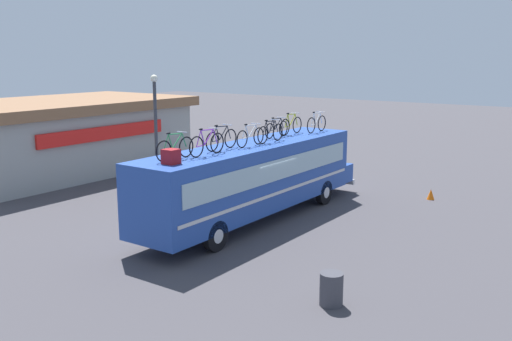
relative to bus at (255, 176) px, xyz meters
The scene contains 15 objects.
ground_plane 1.78m from the bus, behind, with size 120.00×120.00×0.00m, color #423F44.
bus is the anchor object (origin of this frame).
luggage_bag_1 5.19m from the bus, behind, with size 0.44×0.47×0.47m, color maroon.
rooftop_bicycle_1 4.64m from the bus, behind, with size 1.77×0.44×0.93m.
rooftop_bicycle_2 3.54m from the bus, behind, with size 1.82×0.44×0.96m.
rooftop_bicycle_3 2.54m from the bus, behind, with size 1.76×0.44×0.94m.
rooftop_bicycle_4 1.79m from the bus, 159.55° to the right, with size 1.72×0.44×0.88m.
rooftop_bicycle_5 1.82m from the bus, 26.23° to the right, with size 1.76×0.44×0.92m.
rooftop_bicycle_6 2.55m from the bus, ahead, with size 1.69×0.44×0.87m.
rooftop_bicycle_7 3.51m from the bus, ahead, with size 1.72×0.44×0.96m.
rooftop_bicycle_8 4.64m from the bus, ahead, with size 1.67×0.44×0.94m.
roadside_building 14.79m from the bus, 83.82° to the left, with size 14.48×8.44×3.99m.
trash_bin 8.21m from the bus, 130.28° to the right, with size 0.62×0.62×0.88m, color #3F3F47.
traffic_cone 8.78m from the bus, 32.33° to the right, with size 0.34×0.34×0.48m, color orange.
street_lamp 4.73m from the bus, 102.42° to the left, with size 0.30×0.30×5.66m.
Camera 1 is at (-17.55, -12.60, 6.43)m, focal length 39.77 mm.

